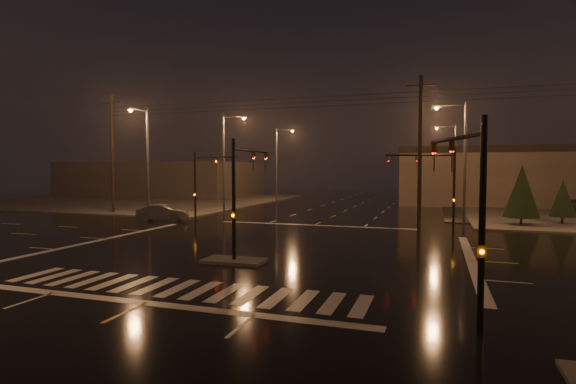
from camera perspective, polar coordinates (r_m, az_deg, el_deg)
name	(u,v)px	position (r m, az deg, el deg)	size (l,w,h in m)	color
ground	(264,248)	(25.87, -3.05, -7.16)	(140.00, 140.00, 0.00)	black
sidewalk_nw	(144,200)	(66.70, -17.82, -1.01)	(36.00, 36.00, 0.12)	#4B4843
median_island	(234,261)	(22.25, -6.86, -8.65)	(3.00, 1.60, 0.15)	#4B4843
crosswalk	(178,288)	(17.99, -13.80, -11.76)	(15.00, 2.60, 0.01)	beige
stop_bar_near	(146,303)	(16.39, -17.62, -13.28)	(16.00, 0.50, 0.01)	beige
stop_bar_far	(314,225)	(36.22, 3.32, -4.23)	(16.00, 0.50, 0.01)	beige
commercial_block	(162,179)	(79.26, -15.65, 1.62)	(30.00, 18.00, 5.60)	#3C3635
signal_mast_median	(242,185)	(22.65, -5.91, 0.94)	(0.25, 4.59, 6.00)	black
signal_mast_ne	(439,179)	(33.85, 18.68, 1.54)	(4.84, 1.86, 6.00)	black
signal_mast_nw	(203,178)	(38.72, -10.71, 1.81)	(4.84, 1.86, 6.00)	black
signal_mast_se	(470,198)	(14.01, 22.10, -0.70)	(1.55, 3.87, 6.00)	black
streetlight_1	(226,156)	(46.48, -7.84, 4.50)	(2.77, 0.32, 10.00)	#38383A
streetlight_2	(279,159)	(61.25, -1.21, 4.16)	(2.77, 0.32, 10.00)	#38383A
streetlight_3	(461,153)	(39.77, 21.12, 4.59)	(2.77, 0.32, 10.00)	#38383A
streetlight_4	(453,159)	(59.75, 20.19, 4.01)	(2.77, 0.32, 10.00)	#38383A
streetlight_5	(145,155)	(43.12, -17.66, 4.51)	(0.32, 2.77, 10.00)	#38383A
utility_pole_0	(112,153)	(49.03, -21.42, 4.63)	(2.20, 0.32, 12.00)	black
utility_pole_1	(420,149)	(37.76, 16.42, 5.26)	(2.20, 0.32, 12.00)	black
conifer_0	(522,191)	(40.02, 27.55, 0.10)	(2.66, 2.66, 4.85)	black
conifer_1	(563,198)	(42.20, 31.53, -0.64)	(1.93, 1.93, 3.72)	black
car_crossing	(163,213)	(40.65, -15.63, -2.54)	(1.50, 4.32, 1.42)	#54585C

